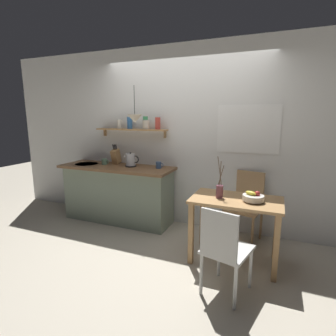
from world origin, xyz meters
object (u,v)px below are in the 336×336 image
at_px(dining_chair_near, 224,248).
at_px(electric_kettle, 131,160).
at_px(dining_table, 236,210).
at_px(fruit_bowl, 253,197).
at_px(dining_chair_far, 246,202).
at_px(pendant_lamp, 135,119).
at_px(knife_block, 116,156).
at_px(coffee_mug_by_sink, 105,162).
at_px(coffee_mug_spare, 159,165).
at_px(twig_vase, 220,191).

relative_size(dining_chair_near, electric_kettle, 3.46).
bearing_deg(dining_table, fruit_bowl, -9.04).
relative_size(dining_chair_far, pendant_lamp, 1.76).
relative_size(electric_kettle, knife_block, 0.78).
bearing_deg(pendant_lamp, coffee_mug_by_sink, 175.40).
bearing_deg(dining_chair_far, electric_kettle, -177.94).
distance_m(coffee_mug_spare, pendant_lamp, 0.77).
bearing_deg(coffee_mug_by_sink, fruit_bowl, -14.10).
relative_size(twig_vase, coffee_mug_spare, 3.91).
xyz_separation_m(dining_chair_near, knife_block, (-2.03, 1.34, 0.54)).
bearing_deg(twig_vase, pendant_lamp, 158.26).
relative_size(dining_chair_far, coffee_mug_spare, 7.68).
bearing_deg(knife_block, dining_chair_near, -33.39).
height_order(dining_chair_near, coffee_mug_spare, coffee_mug_spare).
bearing_deg(fruit_bowl, twig_vase, -178.48).
relative_size(electric_kettle, coffee_mug_spare, 2.10).
distance_m(dining_table, fruit_bowl, 0.26).
distance_m(dining_table, knife_block, 2.17).
height_order(fruit_bowl, coffee_mug_spare, coffee_mug_spare).
relative_size(knife_block, coffee_mug_by_sink, 2.56).
xyz_separation_m(dining_chair_far, knife_block, (-2.08, 0.02, 0.51)).
bearing_deg(coffee_mug_by_sink, dining_table, -14.52).
relative_size(dining_chair_far, coffee_mug_by_sink, 7.32).
height_order(twig_vase, electric_kettle, twig_vase).
bearing_deg(dining_chair_near, electric_kettle, 143.59).
bearing_deg(knife_block, fruit_bowl, -17.34).
height_order(electric_kettle, coffee_mug_by_sink, electric_kettle).
height_order(dining_table, coffee_mug_spare, coffee_mug_spare).
height_order(dining_chair_near, dining_chair_far, dining_chair_far).
xyz_separation_m(fruit_bowl, twig_vase, (-0.37, -0.01, 0.04)).
xyz_separation_m(dining_table, pendant_lamp, (-1.58, 0.52, 1.02)).
bearing_deg(dining_chair_far, pendant_lamp, -175.58).
bearing_deg(electric_kettle, fruit_bowl, -17.90).
bearing_deg(electric_kettle, dining_table, -18.81).
height_order(dining_chair_near, electric_kettle, electric_kettle).
xyz_separation_m(dining_chair_near, fruit_bowl, (0.18, 0.65, 0.32)).
height_order(dining_chair_near, pendant_lamp, pendant_lamp).
distance_m(dining_table, twig_vase, 0.29).
height_order(dining_chair_far, fruit_bowl, dining_chair_far).
relative_size(dining_chair_near, dining_chair_far, 0.94).
relative_size(dining_chair_far, electric_kettle, 3.66).
height_order(dining_table, dining_chair_far, dining_chair_far).
bearing_deg(dining_chair_near, dining_table, 89.93).
bearing_deg(pendant_lamp, dining_chair_far, 4.42).
distance_m(twig_vase, coffee_mug_by_sink, 2.09).
xyz_separation_m(dining_chair_far, fruit_bowl, (0.13, -0.67, 0.29)).
height_order(fruit_bowl, pendant_lamp, pendant_lamp).
bearing_deg(coffee_mug_by_sink, knife_block, 31.78).
distance_m(dining_table, dining_chair_near, 0.69).
height_order(electric_kettle, pendant_lamp, pendant_lamp).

